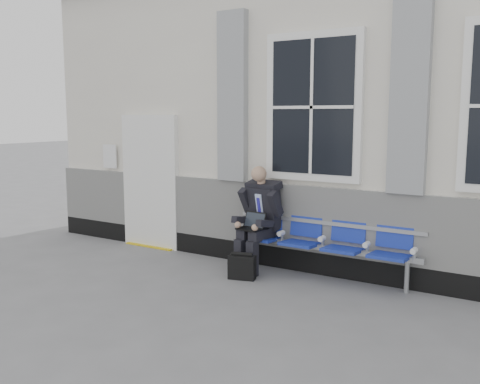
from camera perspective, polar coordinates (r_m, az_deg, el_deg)
The scene contains 4 objects.
ground at distance 5.59m, azimuth 21.99°, elevation -15.04°, with size 70.00×70.00×0.00m, color slate.
bench at distance 7.14m, azimuth 8.96°, elevation -4.81°, with size 2.60×0.47×0.91m.
businessman at distance 7.37m, azimuth 2.04°, elevation -2.45°, with size 0.62×0.83×1.46m.
briefcase at distance 7.11m, azimuth 0.21°, elevation -7.97°, with size 0.38×0.24×0.36m.
Camera 1 is at (0.79, -5.10, 2.16)m, focal length 40.00 mm.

